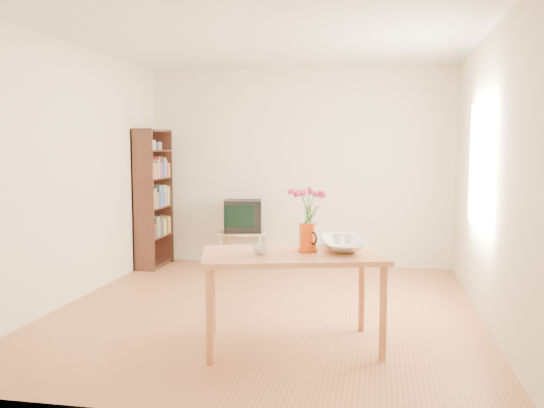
% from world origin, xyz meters
% --- Properties ---
extents(room, '(4.50, 4.50, 4.50)m').
position_xyz_m(room, '(0.03, 0.00, 1.30)').
color(room, '#9A5B36').
rests_on(room, ground).
extents(table, '(1.54, 1.12, 0.75)m').
position_xyz_m(table, '(0.40, -0.97, 0.67)').
color(table, '#AD633B').
rests_on(table, ground).
extents(tv_stand, '(0.60, 0.45, 0.46)m').
position_xyz_m(tv_stand, '(-0.70, 1.97, 0.39)').
color(tv_stand, tan).
rests_on(tv_stand, ground).
extents(bookshelf, '(0.28, 0.70, 1.80)m').
position_xyz_m(bookshelf, '(-1.85, 1.75, 0.84)').
color(bookshelf, black).
rests_on(bookshelf, ground).
extents(pitcher, '(0.16, 0.19, 0.23)m').
position_xyz_m(pitcher, '(0.51, -0.91, 0.85)').
color(pitcher, '#CB3D0B').
rests_on(pitcher, table).
extents(flowers, '(0.26, 0.26, 0.37)m').
position_xyz_m(flowers, '(0.51, -0.91, 1.15)').
color(flowers, '#EF388B').
rests_on(flowers, pitcher).
extents(mug, '(0.14, 0.14, 0.09)m').
position_xyz_m(mug, '(0.17, -1.08, 0.79)').
color(mug, white).
rests_on(mug, table).
extents(bowl, '(0.59, 0.59, 0.47)m').
position_xyz_m(bowl, '(0.76, -0.71, 0.99)').
color(bowl, white).
rests_on(bowl, table).
extents(teacup_a, '(0.09, 0.09, 0.07)m').
position_xyz_m(teacup_a, '(0.72, -0.71, 0.94)').
color(teacup_a, white).
rests_on(teacup_a, bowl).
extents(teacup_b, '(0.06, 0.06, 0.06)m').
position_xyz_m(teacup_b, '(0.81, -0.69, 0.94)').
color(teacup_b, white).
rests_on(teacup_b, bowl).
extents(television, '(0.56, 0.53, 0.42)m').
position_xyz_m(television, '(-0.70, 1.98, 0.67)').
color(television, black).
rests_on(television, tv_stand).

